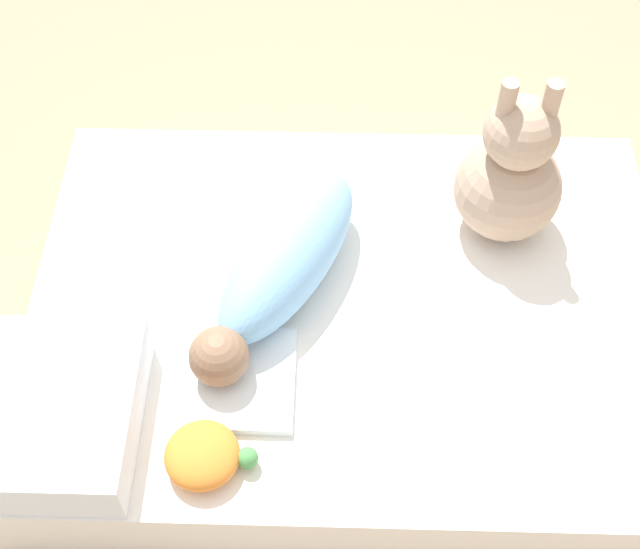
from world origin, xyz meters
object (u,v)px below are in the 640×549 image
object	(u,v)px
swaddled_baby	(282,266)
pillow	(47,413)
bunny_plush	(511,175)
turtle_plush	(204,455)

from	to	relation	value
swaddled_baby	pillow	bearing A→B (deg)	-24.89
swaddled_baby	pillow	xyz separation A→B (m)	(-0.38, -0.30, -0.03)
bunny_plush	turtle_plush	bearing A→B (deg)	-135.02
swaddled_baby	turtle_plush	xyz separation A→B (m)	(-0.11, -0.36, -0.05)
pillow	bunny_plush	world-z (taller)	bunny_plush
pillow	turtle_plush	xyz separation A→B (m)	(0.27, -0.06, -0.02)
swaddled_baby	turtle_plush	world-z (taller)	swaddled_baby
pillow	bunny_plush	size ratio (longest dim) A/B	0.88
swaddled_baby	bunny_plush	distance (m)	0.47
bunny_plush	turtle_plush	world-z (taller)	bunny_plush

